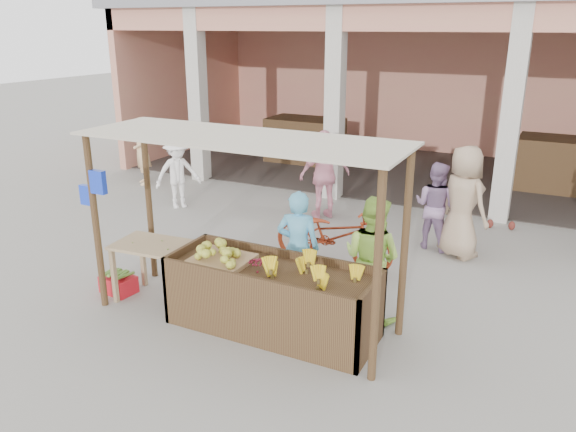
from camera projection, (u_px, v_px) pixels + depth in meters
The scene contains 20 objects.
ground at pixel (238, 320), 7.26m from camera, with size 60.00×60.00×0.00m, color gray.
market_building at pixel (425, 64), 13.92m from camera, with size 14.40×6.40×4.20m.
fruit_stall at pixel (272, 300), 6.92m from camera, with size 2.60×0.95×0.80m, color brown.
stall_awning at pixel (235, 170), 6.68m from camera, with size 4.09×1.35×2.39m.
banana_heap at pixel (311, 272), 6.52m from camera, with size 1.03×0.56×0.19m, color yellow, non-canonical shape.
melon_tray at pixel (222, 255), 7.01m from camera, with size 0.72×0.63×0.19m.
berry_heap at pixel (260, 263), 6.82m from camera, with size 0.48×0.39×0.15m, color maroon.
side_table at pixel (154, 253), 7.57m from camera, with size 1.09×0.78×0.84m.
papaya_pile at pixel (152, 236), 7.49m from camera, with size 0.73×0.42×0.21m, color #47842B, non-canonical shape.
red_crate at pixel (119, 284), 7.98m from camera, with size 0.47×0.34×0.24m, color red.
plantain_bundle at pixel (118, 274), 7.93m from camera, with size 0.35×0.24×0.07m, color #639837, non-canonical shape.
produce_sacks at pixel (502, 212), 10.40m from camera, with size 0.85×0.53×0.65m.
vendor_blue at pixel (298, 244), 7.47m from camera, with size 0.64×0.47×1.70m, color #5FBDEC.
vendor_green at pixel (372, 255), 7.10m from camera, with size 0.83×0.48×1.72m, color #A6D74F.
motorcycle at pixel (334, 234), 8.73m from camera, with size 2.05×0.70×1.07m, color #9F3418.
shopper_a at pixel (178, 170), 11.51m from camera, with size 1.02×0.51×1.59m, color white.
shopper_b at pixel (325, 172), 10.84m from camera, with size 1.09×0.58×1.86m, color pink.
shopper_c at pixel (464, 196), 8.97m from camera, with size 0.98×0.64×2.04m, color tan.
shopper_e at pixel (142, 150), 13.24m from camera, with size 0.62×0.47×1.66m, color #EDBE88.
shopper_f at pixel (435, 202), 9.38m from camera, with size 0.80×0.46×1.64m, color gray.
Camera 1 is at (3.45, -5.47, 3.62)m, focal length 35.00 mm.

